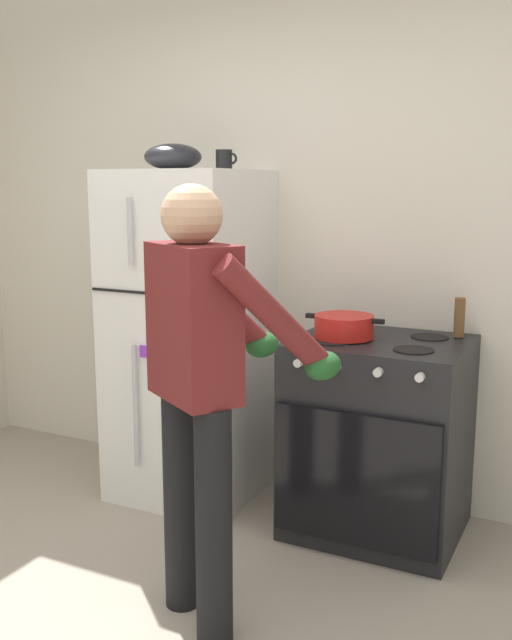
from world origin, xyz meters
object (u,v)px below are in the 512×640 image
object	(u,v)px
red_pot	(344,326)
coffee_mug	(224,160)
person_cook	(204,370)
refrigerator	(190,336)
pepper_mill	(459,317)
mixing_bowl	(173,157)
stove_range	(378,438)

from	to	relation	value
red_pot	coffee_mug	xyz separation A→B (m)	(-0.67, 0.10, 0.75)
person_cook	coffee_mug	bearing A→B (deg)	115.11
refrigerator	pepper_mill	distance (m)	1.33
person_cook	pepper_mill	bearing A→B (deg)	60.94
refrigerator	coffee_mug	size ratio (longest dim) A/B	14.87
refrigerator	red_pot	xyz separation A→B (m)	(0.85, -0.05, 0.13)
coffee_mug	pepper_mill	size ratio (longest dim) A/B	0.63
pepper_mill	coffee_mug	bearing A→B (deg)	-172.41
coffee_mug	mixing_bowl	size ratio (longest dim) A/B	0.40
coffee_mug	red_pot	bearing A→B (deg)	-8.55
stove_range	person_cook	distance (m)	1.14
stove_range	red_pot	xyz separation A→B (m)	(-0.16, -0.04, 0.51)
refrigerator	stove_range	world-z (taller)	refrigerator
mixing_bowl	refrigerator	bearing A→B (deg)	-0.22
pepper_mill	mixing_bowl	size ratio (longest dim) A/B	0.63
stove_range	person_cook	world-z (taller)	person_cook
stove_range	mixing_bowl	size ratio (longest dim) A/B	3.23
refrigerator	stove_range	xyz separation A→B (m)	(1.01, -0.01, -0.38)
red_pot	mixing_bowl	size ratio (longest dim) A/B	1.30
mixing_bowl	coffee_mug	bearing A→B (deg)	10.78
refrigerator	mixing_bowl	xyz separation A→B (m)	(-0.08, 0.00, 0.90)
stove_range	coffee_mug	xyz separation A→B (m)	(-0.83, 0.06, 1.26)
refrigerator	mixing_bowl	distance (m)	0.90
coffee_mug	person_cook	bearing A→B (deg)	-64.89
person_cook	coffee_mug	distance (m)	1.35
refrigerator	person_cook	xyz separation A→B (m)	(0.66, -0.97, 0.12)
refrigerator	pepper_mill	xyz separation A→B (m)	(1.31, 0.20, 0.17)
person_cook	pepper_mill	xyz separation A→B (m)	(0.65, 1.17, 0.05)
person_cook	pepper_mill	world-z (taller)	person_cook
mixing_bowl	pepper_mill	bearing A→B (deg)	8.20
pepper_mill	mixing_bowl	distance (m)	1.58
red_pot	pepper_mill	world-z (taller)	pepper_mill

